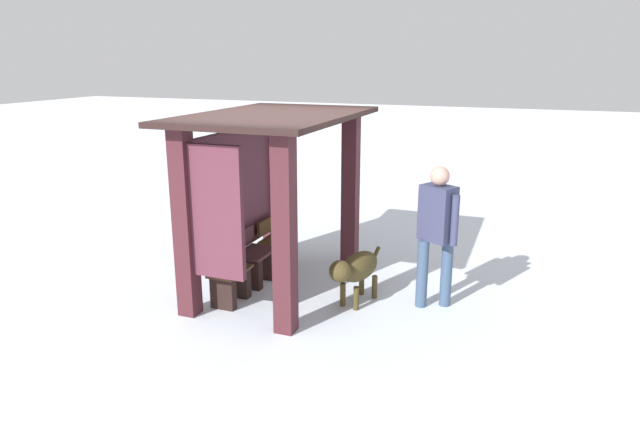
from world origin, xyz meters
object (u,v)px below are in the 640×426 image
bus_shelter (262,174)px  bench_right_inside (276,248)px  bench_center_inside (255,262)px  person_walking (437,226)px  bench_left_inside (230,281)px  dog (356,269)px

bus_shelter → bench_right_inside: bus_shelter is taller
bench_center_inside → person_walking: size_ratio=0.42×
bench_center_inside → person_walking: bearing=-86.8°
bench_left_inside → bench_center_inside: bearing=-0.1°
bench_center_inside → bench_right_inside: bearing=0.0°
bench_center_inside → bench_right_inside: (0.68, 0.00, -0.01)m
bench_left_inside → bench_right_inside: 1.36m
bus_shelter → bench_right_inside: (0.77, 0.19, -1.26)m
person_walking → bench_left_inside: bearing=108.7°
bench_right_inside → dog: (-0.84, -1.50, 0.18)m
person_walking → bench_right_inside: bearing=77.3°
bench_center_inside → dog: size_ratio=0.72×
bus_shelter → person_walking: 2.29m
bench_right_inside → dog: bench_right_inside is taller
bench_left_inside → person_walking: 2.66m
bench_right_inside → dog: size_ratio=0.70×
bench_center_inside → person_walking: 2.53m
bench_left_inside → bench_center_inside: size_ratio=0.96×
bus_shelter → person_walking: bus_shelter is taller
dog → bus_shelter: bearing=86.7°
bench_center_inside → bench_left_inside: bearing=179.9°
bus_shelter → person_walking: bearing=-84.3°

